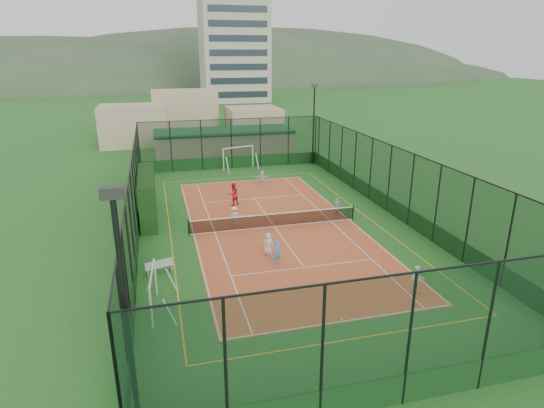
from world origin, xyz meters
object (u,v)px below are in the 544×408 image
Objects in this scene: apartment_tower at (234,34)px; child_far_back at (262,178)px; child_near_right at (417,280)px; child_far_right at (337,206)px; floodlight_sw at (128,330)px; clubhouse at (224,144)px; child_far_left at (235,215)px; coach at (233,194)px; futsal_goal_far at (238,158)px; child_near_left at (268,244)px; child_near_mid at (277,253)px; floodlight_ne at (314,125)px; futsal_goal_near at (153,292)px; white_bench at (159,266)px.

child_far_back is (-10.51, -72.07, -14.31)m from apartment_tower.
child_near_right is 11.75m from child_far_right.
floodlight_sw is 0.54× the size of clubhouse.
floodlight_sw reaches higher than clubhouse.
coach reaches higher than child_far_left.
futsal_goal_far is (-11.42, -65.55, -13.88)m from apartment_tower.
floodlight_sw is 6.18× the size of child_near_left.
child_near_left is 8.57m from child_far_right.
coach is at bearing -119.94° from futsal_goal_far.
child_near_left is 1.42m from child_near_mid.
floodlight_ne is 2.75× the size of futsal_goal_near.
child_near_right is 16.94m from coach.
apartment_tower is at bearing 54.97° from child_near_mid.
floodlight_sw is 6.48× the size of child_far_left.
child_far_left is (5.26, 6.22, 0.23)m from white_bench.
futsal_goal_near reaches higher than child_far_right.
child_far_left is at bearing -8.86° from child_far_right.
futsal_goal_far reaches higher than futsal_goal_near.
futsal_goal_far is 11.51m from coach.
child_near_right reaches higher than child_far_back.
apartment_tower is at bearing 62.73° from futsal_goal_far.
floodlight_ne reaches higher than child_far_left.
futsal_goal_near is 21.04m from child_far_back.
apartment_tower is 23.59× the size of child_far_right.
futsal_goal_near is 15.32m from coach.
futsal_goal_far is at bearing -178.94° from floodlight_ne.
clubhouse is 16.90m from coach.
child_far_right is at bearing 17.68° from child_near_left.
child_near_right is (13.10, 6.15, -3.38)m from floodlight_sw.
apartment_tower reaches higher than coach.
white_bench is 1.10× the size of child_far_back.
white_bench is 0.50× the size of futsal_goal_near.
apartment_tower is at bearing 97.53° from child_near_right.
child_far_back is (1.49, -12.07, -0.88)m from clubhouse.
floodlight_sw is 23.05m from coach.
child_far_right is (-6.92, -80.72, -14.35)m from apartment_tower.
child_near_left is at bearing -115.90° from floodlight_ne.
floodlight_ne is at bearing -28.81° from futsal_goal_near.
floodlight_ne is at bearing -158.62° from coach.
coach is (0.62, 4.02, 0.25)m from child_far_left.
futsal_goal_near is at bearing -104.72° from clubhouse.
child_near_right is (-4.10, -27.05, -3.38)m from floodlight_ne.
futsal_goal_far is at bearing -97.99° from child_far_left.
clubhouse is 21.36m from child_far_right.
child_far_right is 8.04m from coach.
futsal_goal_near is 2.24× the size of child_near_left.
clubhouse is at bearing -85.67° from child_far_right.
floodlight_sw is at bearing -122.91° from futsal_goal_far.
floodlight_ne is at bearing -32.12° from clubhouse.
child_near_left is at bearing -113.14° from futsal_goal_far.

